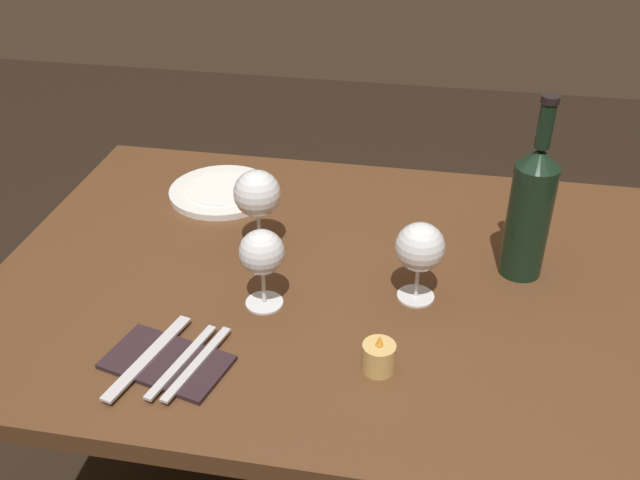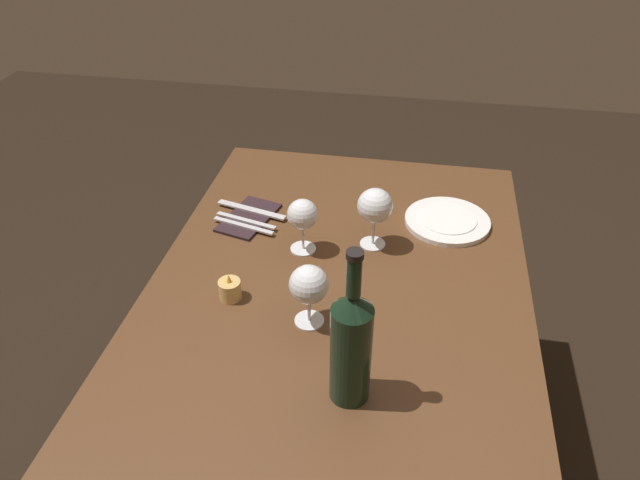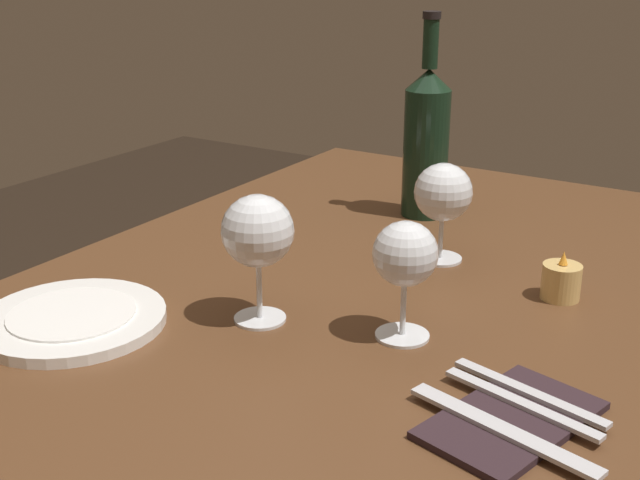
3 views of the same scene
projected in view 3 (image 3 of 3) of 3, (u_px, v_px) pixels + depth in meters
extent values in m
cube|color=#56351E|center=(373.00, 294.00, 1.15)|extent=(1.30, 0.90, 0.04)
cylinder|color=#412816|center=(345.00, 318.00, 1.93)|extent=(0.06, 0.06, 0.70)
cylinder|color=white|center=(260.00, 318.00, 1.03)|extent=(0.07, 0.07, 0.00)
cylinder|color=white|center=(259.00, 288.00, 1.02)|extent=(0.01, 0.01, 0.08)
sphere|color=white|center=(258.00, 231.00, 0.99)|extent=(0.09, 0.09, 0.09)
cylinder|color=#510A14|center=(258.00, 233.00, 0.99)|extent=(0.07, 0.07, 0.03)
cylinder|color=white|center=(402.00, 335.00, 0.99)|extent=(0.07, 0.07, 0.00)
cylinder|color=white|center=(403.00, 307.00, 0.97)|extent=(0.01, 0.01, 0.07)
sphere|color=white|center=(405.00, 254.00, 0.95)|extent=(0.08, 0.08, 0.08)
cylinder|color=#510A14|center=(405.00, 257.00, 0.95)|extent=(0.06, 0.06, 0.02)
cylinder|color=white|center=(440.00, 258.00, 1.23)|extent=(0.07, 0.07, 0.00)
cylinder|color=white|center=(441.00, 236.00, 1.21)|extent=(0.01, 0.01, 0.07)
sphere|color=white|center=(443.00, 192.00, 1.19)|extent=(0.09, 0.09, 0.09)
cylinder|color=#510A14|center=(443.00, 194.00, 1.19)|extent=(0.07, 0.07, 0.02)
cylinder|color=black|center=(426.00, 154.00, 1.39)|extent=(0.08, 0.08, 0.22)
cone|color=black|center=(429.00, 79.00, 1.35)|extent=(0.08, 0.08, 0.03)
cylinder|color=black|center=(431.00, 44.00, 1.33)|extent=(0.03, 0.03, 0.08)
cylinder|color=black|center=(432.00, 15.00, 1.31)|extent=(0.03, 0.03, 0.01)
cylinder|color=#DBB266|center=(561.00, 282.00, 1.09)|extent=(0.05, 0.05, 0.05)
cylinder|color=white|center=(561.00, 286.00, 1.09)|extent=(0.04, 0.04, 0.03)
cone|color=#F99E2D|center=(564.00, 258.00, 1.07)|extent=(0.01, 0.01, 0.02)
cylinder|color=white|center=(72.00, 319.00, 1.02)|extent=(0.23, 0.23, 0.01)
cylinder|color=white|center=(72.00, 313.00, 1.01)|extent=(0.16, 0.16, 0.00)
cube|color=#2D1E23|center=(512.00, 420.00, 0.81)|extent=(0.21, 0.15, 0.01)
cube|color=silver|center=(521.00, 403.00, 0.83)|extent=(0.06, 0.18, 0.00)
cube|color=silver|center=(529.00, 392.00, 0.85)|extent=(0.06, 0.18, 0.00)
cube|color=silver|center=(501.00, 429.00, 0.78)|extent=(0.07, 0.21, 0.00)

